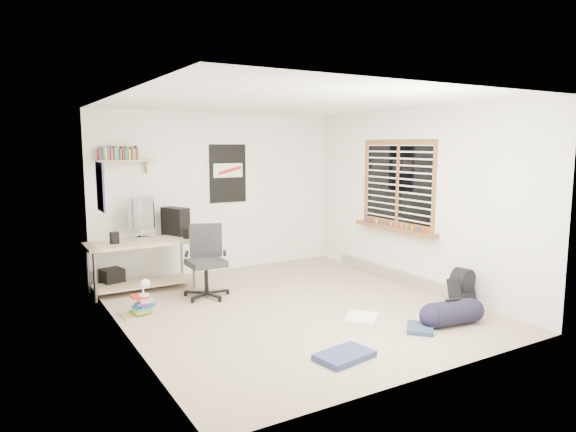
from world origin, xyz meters
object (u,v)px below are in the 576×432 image
backpack (462,293)px  desk (142,265)px  office_chair (206,261)px  duffel_bag (452,313)px  book_stack (142,302)px

backpack → desk: bearing=129.6°
office_chair → backpack: office_chair is taller
desk → office_chair: (0.65, -0.74, 0.12)m
desk → office_chair: office_chair is taller
backpack → duffel_bag: size_ratio=0.74×
desk → book_stack: 1.09m
backpack → duffel_bag: bearing=-157.0°
office_chair → duffel_bag: bearing=-27.9°
backpack → book_stack: (-3.43, 1.79, -0.05)m
office_chair → backpack: 3.26m
office_chair → book_stack: bearing=-140.1°
duffel_bag → book_stack: size_ratio=1.36×
backpack → duffel_bag: 0.63m
desk → backpack: size_ratio=3.55×
office_chair → book_stack: (-0.92, -0.28, -0.34)m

